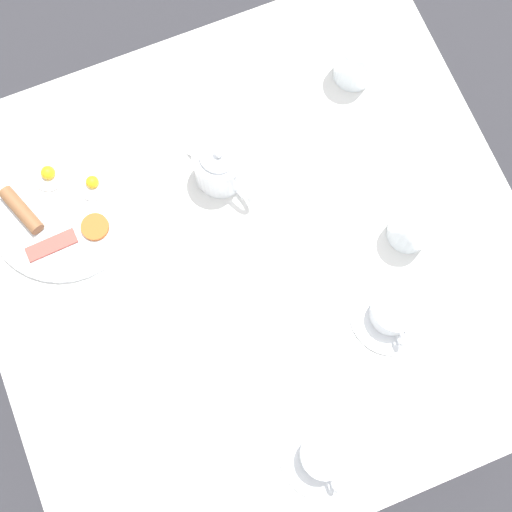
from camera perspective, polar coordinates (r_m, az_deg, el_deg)
name	(u,v)px	position (r m, az deg, el deg)	size (l,w,h in m)	color
ground_plane	(256,319)	(2.11, 0.00, -5.07)	(8.00, 8.00, 0.00)	#333338
table	(256,267)	(1.45, 0.00, -0.86)	(1.03, 1.05, 0.74)	white
breakfast_plate	(62,208)	(1.46, -15.27, 3.70)	(0.30, 0.30, 0.04)	white
teapot_near	(220,166)	(1.39, -2.89, 7.18)	(0.18, 0.10, 0.12)	white
teacup_with_saucer_left	(324,456)	(1.32, 5.43, -15.61)	(0.16, 0.16, 0.06)	white
teacup_with_saucer_right	(393,313)	(1.36, 10.91, -4.48)	(0.16, 0.16, 0.06)	white
water_glass_tall	(357,59)	(1.49, 8.06, 15.32)	(0.08, 0.08, 0.12)	white
water_glass_short	(414,225)	(1.38, 12.50, 2.43)	(0.08, 0.08, 0.11)	white
fork_by_plate	(104,403)	(1.37, -12.03, -11.44)	(0.16, 0.05, 0.00)	silver
knife_by_plate	(273,310)	(1.36, 1.38, -4.33)	(0.08, 0.20, 0.00)	silver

